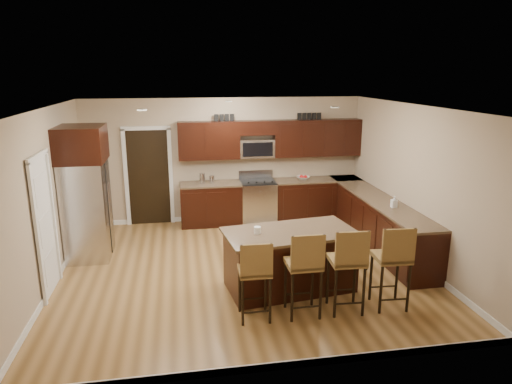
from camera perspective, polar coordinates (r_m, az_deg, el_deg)
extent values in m
plane|color=olive|center=(7.83, -1.64, -9.58)|extent=(6.00, 6.00, 0.00)
plane|color=silver|center=(7.15, -1.80, 10.54)|extent=(6.00, 6.00, 0.00)
plane|color=tan|center=(10.04, -3.91, 3.98)|extent=(6.00, 0.00, 6.00)
plane|color=tan|center=(7.58, -24.78, -0.95)|extent=(0.00, 5.50, 5.50)
plane|color=tan|center=(8.32, 19.20, 0.91)|extent=(0.00, 5.50, 5.50)
cube|color=black|center=(9.93, -5.65, -1.58)|extent=(1.30, 0.60, 0.88)
cube|color=black|center=(10.36, 7.59, -0.95)|extent=(1.94, 0.60, 0.88)
cube|color=black|center=(8.84, 15.53, -4.16)|extent=(0.60, 3.35, 0.88)
cube|color=brown|center=(9.81, -5.72, 1.00)|extent=(1.30, 0.63, 0.04)
cube|color=brown|center=(10.25, 7.68, 1.53)|extent=(1.94, 0.63, 0.04)
cube|color=brown|center=(8.71, 15.74, -1.29)|extent=(0.63, 3.35, 0.04)
cube|color=black|center=(9.77, -5.91, 6.43)|extent=(1.30, 0.33, 0.80)
cube|color=black|center=(10.20, 7.63, 6.73)|extent=(1.94, 0.33, 0.80)
cube|color=black|center=(9.86, 0.09, 8.05)|extent=(0.76, 0.33, 0.30)
cube|color=silver|center=(10.05, 0.21, -1.25)|extent=(0.76, 0.64, 0.90)
cube|color=black|center=(9.93, 0.22, 1.30)|extent=(0.76, 0.60, 0.03)
cube|color=black|center=(9.77, 0.52, -1.73)|extent=(0.65, 0.01, 0.45)
cube|color=silver|center=(10.17, -0.04, 2.25)|extent=(0.76, 0.05, 0.18)
cube|color=silver|center=(9.94, 0.07, 5.49)|extent=(0.76, 0.31, 0.40)
cube|color=black|center=(10.06, -13.26, 1.78)|extent=(0.85, 0.03, 2.06)
cube|color=white|center=(7.39, -24.93, -4.04)|extent=(0.03, 0.80, 2.04)
cube|color=black|center=(7.04, 4.23, -8.60)|extent=(1.96, 1.17, 0.88)
cube|color=brown|center=(6.87, 4.31, -5.08)|extent=(2.07, 1.28, 0.04)
cube|color=black|center=(7.20, 4.17, -11.49)|extent=(1.87, 1.08, 0.09)
cube|color=olive|center=(6.11, -0.20, -9.83)|extent=(0.43, 0.43, 0.06)
cube|color=olive|center=(5.85, 0.07, -8.63)|extent=(0.42, 0.05, 0.45)
cylinder|color=black|center=(6.09, -1.64, -13.70)|extent=(0.04, 0.04, 0.65)
cylinder|color=black|center=(6.14, 1.80, -13.42)|extent=(0.04, 0.04, 0.65)
cylinder|color=black|center=(6.41, -2.10, -12.17)|extent=(0.04, 0.04, 0.65)
cylinder|color=black|center=(6.46, 1.15, -11.93)|extent=(0.04, 0.04, 0.65)
cube|color=olive|center=(6.23, 5.93, -8.92)|extent=(0.45, 0.45, 0.06)
cube|color=olive|center=(5.95, 6.52, -7.60)|extent=(0.45, 0.04, 0.49)
cylinder|color=black|center=(6.18, 4.55, -13.04)|extent=(0.04, 0.04, 0.70)
cylinder|color=black|center=(6.28, 8.08, -12.67)|extent=(0.04, 0.04, 0.70)
cylinder|color=black|center=(6.51, 3.70, -11.47)|extent=(0.04, 0.04, 0.70)
cylinder|color=black|center=(6.61, 7.04, -11.16)|extent=(0.04, 0.04, 0.70)
cube|color=olive|center=(6.41, 11.26, -8.37)|extent=(0.48, 0.48, 0.07)
cube|color=olive|center=(6.13, 11.95, -7.05)|extent=(0.46, 0.07, 0.49)
cylinder|color=black|center=(6.34, 10.02, -12.43)|extent=(0.04, 0.04, 0.71)
cylinder|color=black|center=(6.47, 13.37, -12.02)|extent=(0.04, 0.04, 0.71)
cylinder|color=black|center=(6.67, 8.88, -10.94)|extent=(0.04, 0.04, 0.71)
cylinder|color=black|center=(6.80, 12.08, -10.58)|extent=(0.04, 0.04, 0.71)
cube|color=silver|center=(8.56, -20.33, -2.13)|extent=(0.72, 0.87, 1.75)
cube|color=black|center=(8.50, -17.92, -2.04)|extent=(0.01, 0.02, 1.66)
cylinder|color=silver|center=(8.39, -17.87, -1.62)|extent=(0.02, 0.02, 0.78)
cylinder|color=silver|center=(8.54, -17.72, -1.32)|extent=(0.02, 0.02, 0.78)
cube|color=black|center=(8.31, -21.06, 5.64)|extent=(0.78, 0.93, 0.60)
cube|color=brown|center=(9.66, 1.56, -4.70)|extent=(1.03, 0.87, 0.01)
imported|color=silver|center=(10.14, 5.91, 1.77)|extent=(0.36, 0.36, 0.07)
imported|color=#B2B2B2|center=(8.35, 16.88, -1.18)|extent=(0.09, 0.10, 0.21)
cylinder|color=silver|center=(9.77, -6.74, 1.70)|extent=(0.12, 0.12, 0.22)
cylinder|color=silver|center=(9.79, -5.52, 1.58)|extent=(0.11, 0.11, 0.16)
cylinder|color=white|center=(6.75, 0.18, -4.78)|extent=(0.10, 0.10, 0.10)
cube|color=olive|center=(6.66, 16.55, -7.81)|extent=(0.48, 0.48, 0.07)
cube|color=olive|center=(6.39, 17.41, -6.51)|extent=(0.46, 0.07, 0.49)
cylinder|color=black|center=(6.57, 15.48, -11.73)|extent=(0.04, 0.04, 0.71)
cylinder|color=black|center=(6.74, 18.57, -11.29)|extent=(0.04, 0.04, 0.71)
cylinder|color=black|center=(6.89, 14.10, -10.34)|extent=(0.04, 0.04, 0.71)
cylinder|color=black|center=(7.05, 17.07, -9.97)|extent=(0.04, 0.04, 0.71)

